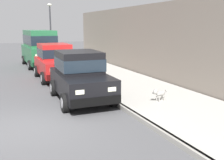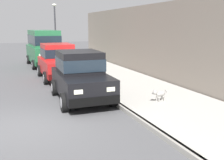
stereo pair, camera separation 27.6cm
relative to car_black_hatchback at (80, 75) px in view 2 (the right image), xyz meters
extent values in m
plane|color=#4C4C4F|center=(-2.22, -2.12, -0.98)|extent=(80.00, 80.00, 0.00)
cube|color=gray|center=(0.98, -2.12, -0.91)|extent=(0.16, 64.00, 0.14)
cube|color=#A8A59E|center=(2.78, -2.12, -0.91)|extent=(3.60, 64.00, 0.14)
cube|color=black|center=(0.00, -0.10, -0.28)|extent=(1.85, 3.76, 0.76)
cube|color=black|center=(0.01, 0.15, 0.50)|extent=(1.58, 1.95, 0.80)
cube|color=#19232D|center=(0.01, 0.15, 0.44)|extent=(1.61, 1.99, 0.44)
cube|color=black|center=(-0.07, -1.90, -0.52)|extent=(1.69, 0.26, 0.28)
cube|color=black|center=(0.06, 1.70, -0.52)|extent=(1.69, 0.26, 0.28)
cylinder|color=black|center=(0.82, -1.27, -0.66)|extent=(0.24, 0.65, 0.64)
cylinder|color=#9E9EA3|center=(0.82, -1.27, -0.66)|extent=(0.25, 0.36, 0.35)
cylinder|color=black|center=(-0.90, -1.21, -0.66)|extent=(0.24, 0.65, 0.64)
cylinder|color=#9E9EA3|center=(-0.90, -1.21, -0.66)|extent=(0.25, 0.36, 0.35)
cylinder|color=black|center=(0.90, 1.02, -0.66)|extent=(0.24, 0.65, 0.64)
cylinder|color=#9E9EA3|center=(0.90, 1.02, -0.66)|extent=(0.25, 0.36, 0.35)
cylinder|color=black|center=(-0.82, 1.08, -0.66)|extent=(0.24, 0.65, 0.64)
cylinder|color=#9E9EA3|center=(-0.82, 1.08, -0.66)|extent=(0.25, 0.36, 0.35)
cube|color=#EAEACC|center=(0.47, -1.95, -0.16)|extent=(0.28, 0.09, 0.14)
cube|color=#EAEACC|center=(-0.60, -1.91, -0.16)|extent=(0.28, 0.09, 0.14)
cube|color=red|center=(0.01, 4.47, -0.28)|extent=(1.73, 3.71, 0.76)
cube|color=red|center=(0.01, 4.72, 0.50)|extent=(1.52, 1.91, 0.80)
cube|color=#19232D|center=(0.01, 4.72, 0.44)|extent=(1.56, 1.95, 0.44)
cube|color=#400A0A|center=(0.01, 2.67, -0.52)|extent=(1.69, 0.21, 0.28)
cube|color=#400A0A|center=(0.00, 6.27, -0.52)|extent=(1.69, 0.21, 0.28)
cylinder|color=black|center=(0.87, 3.33, -0.66)|extent=(0.22, 0.64, 0.64)
cylinder|color=#9E9EA3|center=(0.87, 3.33, -0.66)|extent=(0.24, 0.35, 0.35)
cylinder|color=black|center=(-0.85, 3.32, -0.66)|extent=(0.22, 0.64, 0.64)
cylinder|color=#9E9EA3|center=(-0.85, 3.32, -0.66)|extent=(0.24, 0.35, 0.35)
cylinder|color=black|center=(0.86, 5.62, -0.66)|extent=(0.22, 0.64, 0.64)
cylinder|color=#9E9EA3|center=(0.86, 5.62, -0.66)|extent=(0.24, 0.35, 0.35)
cylinder|color=black|center=(-0.86, 5.61, -0.66)|extent=(0.22, 0.64, 0.64)
cylinder|color=#9E9EA3|center=(-0.86, 5.61, -0.66)|extent=(0.24, 0.35, 0.35)
cube|color=#EAEACC|center=(0.55, 2.64, -0.16)|extent=(0.28, 0.08, 0.14)
cube|color=#EAEACC|center=(-0.52, 2.64, -0.16)|extent=(0.28, 0.08, 0.14)
cube|color=#23663D|center=(-0.02, 9.66, -0.11)|extent=(2.05, 4.86, 1.10)
cube|color=#23663D|center=(-0.02, 9.66, 0.99)|extent=(1.79, 3.85, 1.10)
cube|color=#19232D|center=(-0.02, 9.66, 0.91)|extent=(1.83, 3.89, 0.61)
cube|color=black|center=(0.06, 7.31, -0.52)|extent=(1.87, 0.26, 0.28)
cube|color=black|center=(-0.09, 12.01, -0.52)|extent=(1.87, 0.26, 0.28)
cylinder|color=black|center=(0.98, 8.20, -0.66)|extent=(0.24, 0.65, 0.64)
cylinder|color=#9E9EA3|center=(0.98, 8.20, -0.66)|extent=(0.25, 0.36, 0.35)
cylinder|color=black|center=(-0.92, 8.14, -0.66)|extent=(0.24, 0.65, 0.64)
cylinder|color=#9E9EA3|center=(-0.92, 8.14, -0.66)|extent=(0.25, 0.36, 0.35)
cylinder|color=black|center=(0.89, 11.18, -0.66)|extent=(0.24, 0.65, 0.64)
cylinder|color=#9E9EA3|center=(0.89, 11.18, -0.66)|extent=(0.25, 0.36, 0.35)
cylinder|color=black|center=(-1.01, 11.12, -0.66)|extent=(0.24, 0.65, 0.64)
cylinder|color=#9E9EA3|center=(-1.01, 11.12, -0.66)|extent=(0.25, 0.36, 0.35)
cube|color=#EAEACC|center=(0.65, 7.30, 0.06)|extent=(0.28, 0.09, 0.14)
cube|color=#EAEACC|center=(-0.53, 7.26, 0.06)|extent=(0.28, 0.09, 0.14)
ellipsoid|color=#999691|center=(2.50, -1.75, -0.56)|extent=(0.47, 0.29, 0.20)
cylinder|color=#999691|center=(2.38, -1.84, -0.75)|extent=(0.05, 0.05, 0.18)
cylinder|color=#999691|center=(2.35, -1.73, -0.75)|extent=(0.05, 0.05, 0.18)
cylinder|color=#999691|center=(2.65, -1.78, -0.75)|extent=(0.05, 0.05, 0.18)
cylinder|color=#999691|center=(2.62, -1.66, -0.75)|extent=(0.05, 0.05, 0.18)
sphere|color=#999691|center=(2.22, -1.82, -0.47)|extent=(0.17, 0.17, 0.17)
ellipsoid|color=#54524F|center=(2.13, -1.84, -0.49)|extent=(0.12, 0.09, 0.06)
cone|color=#999691|center=(2.24, -1.87, -0.38)|extent=(0.06, 0.06, 0.07)
cone|color=#999691|center=(2.22, -1.77, -0.38)|extent=(0.06, 0.06, 0.07)
cylinder|color=#999691|center=(2.75, -1.69, -0.50)|extent=(0.12, 0.06, 0.13)
cylinder|color=#2D2D33|center=(1.33, 12.37, 1.26)|extent=(0.12, 0.12, 4.20)
ellipsoid|color=silver|center=(1.33, 12.37, 3.48)|extent=(0.36, 0.36, 0.20)
cube|color=slate|center=(4.88, 4.05, 1.00)|extent=(0.50, 20.00, 3.95)
camera|label=1|loc=(-2.88, -9.60, 1.85)|focal=42.55mm
camera|label=2|loc=(-2.62, -9.70, 1.85)|focal=42.55mm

